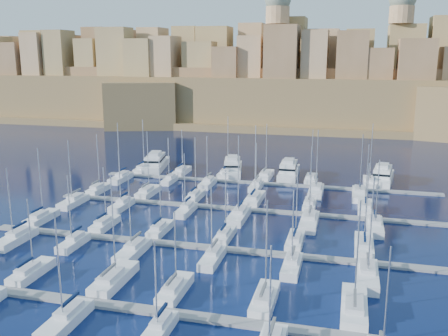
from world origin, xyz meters
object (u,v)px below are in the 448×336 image
(sailboat_4, at_px, (265,299))
(motor_yacht_c, at_px, (289,171))
(motor_yacht_d, at_px, (383,176))
(motor_yacht_a, at_px, (156,163))
(sailboat_2, at_px, (114,279))
(motor_yacht_b, at_px, (232,167))

(sailboat_4, relative_size, motor_yacht_c, 0.91)
(sailboat_4, bearing_deg, motor_yacht_c, 94.69)
(motor_yacht_d, bearing_deg, motor_yacht_a, 179.46)
(motor_yacht_a, bearing_deg, motor_yacht_c, -0.84)
(sailboat_4, xyz_separation_m, motor_yacht_a, (-43.40, 70.01, 0.98))
(motor_yacht_c, height_order, motor_yacht_d, same)
(motor_yacht_c, bearing_deg, motor_yacht_a, 179.16)
(motor_yacht_a, xyz_separation_m, motor_yacht_c, (37.71, -0.55, 0.00))
(sailboat_2, bearing_deg, motor_yacht_c, 76.93)
(sailboat_4, height_order, motor_yacht_b, sailboat_4)
(sailboat_4, bearing_deg, motor_yacht_a, 121.80)
(motor_yacht_d, bearing_deg, sailboat_4, -104.51)
(motor_yacht_b, height_order, motor_yacht_c, same)
(motor_yacht_b, bearing_deg, motor_yacht_c, -0.60)
(sailboat_4, relative_size, motor_yacht_a, 0.83)
(sailboat_4, height_order, motor_yacht_d, sailboat_4)
(motor_yacht_b, xyz_separation_m, motor_yacht_c, (15.31, -0.16, 0.00))
(sailboat_2, relative_size, motor_yacht_c, 1.03)
(motor_yacht_a, distance_m, motor_yacht_b, 22.40)
(sailboat_2, relative_size, sailboat_4, 1.13)
(sailboat_2, xyz_separation_m, motor_yacht_c, (15.99, 68.87, 0.95))
(sailboat_2, distance_m, sailboat_4, 21.69)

